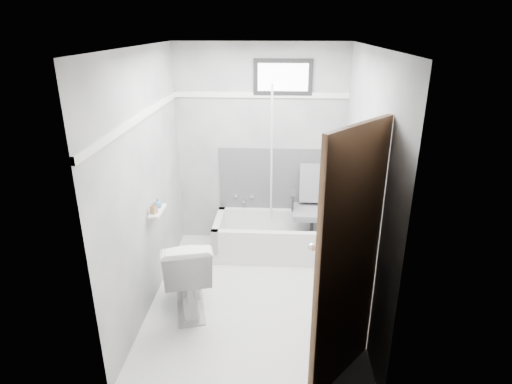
# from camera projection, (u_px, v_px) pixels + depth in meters

# --- Properties ---
(floor) EXTENTS (2.60, 2.60, 0.00)m
(floor) POSITION_uv_depth(u_px,v_px,m) (254.00, 296.00, 4.33)
(floor) COLOR white
(floor) RESTS_ON ground
(ceiling) EXTENTS (2.60, 2.60, 0.00)m
(ceiling) POSITION_uv_depth(u_px,v_px,m) (254.00, 47.00, 3.45)
(ceiling) COLOR silver
(ceiling) RESTS_ON floor
(wall_back) EXTENTS (2.00, 0.02, 2.40)m
(wall_back) POSITION_uv_depth(u_px,v_px,m) (260.00, 147.00, 5.10)
(wall_back) COLOR slate
(wall_back) RESTS_ON floor
(wall_front) EXTENTS (2.00, 0.02, 2.40)m
(wall_front) POSITION_uv_depth(u_px,v_px,m) (241.00, 258.00, 2.68)
(wall_front) COLOR slate
(wall_front) RESTS_ON floor
(wall_left) EXTENTS (0.02, 2.60, 2.40)m
(wall_left) POSITION_uv_depth(u_px,v_px,m) (146.00, 184.00, 3.94)
(wall_left) COLOR slate
(wall_left) RESTS_ON floor
(wall_right) EXTENTS (0.02, 2.60, 2.40)m
(wall_right) POSITION_uv_depth(u_px,v_px,m) (365.00, 188.00, 3.84)
(wall_right) COLOR slate
(wall_right) RESTS_ON floor
(bathtub) EXTENTS (1.50, 0.70, 0.42)m
(bathtub) POSITION_uv_depth(u_px,v_px,m) (278.00, 236.00, 5.11)
(bathtub) COLOR silver
(bathtub) RESTS_ON floor
(office_chair) EXTENTS (0.54, 0.54, 0.92)m
(office_chair) POSITION_uv_depth(u_px,v_px,m) (312.00, 207.00, 5.00)
(office_chair) COLOR #5E5E63
(office_chair) RESTS_ON bathtub
(toilet) EXTENTS (0.63, 0.88, 0.78)m
(toilet) POSITION_uv_depth(u_px,v_px,m) (187.00, 272.00, 4.04)
(toilet) COLOR white
(toilet) RESTS_ON floor
(door) EXTENTS (0.78, 0.78, 2.00)m
(door) POSITION_uv_depth(u_px,v_px,m) (395.00, 288.00, 2.73)
(door) COLOR brown
(door) RESTS_ON floor
(window) EXTENTS (0.66, 0.04, 0.40)m
(window) POSITION_uv_depth(u_px,v_px,m) (283.00, 77.00, 4.77)
(window) COLOR black
(window) RESTS_ON wall_back
(backerboard) EXTENTS (1.50, 0.02, 0.78)m
(backerboard) POSITION_uv_depth(u_px,v_px,m) (281.00, 180.00, 5.22)
(backerboard) COLOR #4C4C4F
(backerboard) RESTS_ON wall_back
(trim_back) EXTENTS (2.00, 0.02, 0.06)m
(trim_back) POSITION_uv_depth(u_px,v_px,m) (261.00, 95.00, 4.86)
(trim_back) COLOR white
(trim_back) RESTS_ON wall_back
(trim_left) EXTENTS (0.02, 2.60, 0.06)m
(trim_left) POSITION_uv_depth(u_px,v_px,m) (141.00, 117.00, 3.72)
(trim_left) COLOR white
(trim_left) RESTS_ON wall_left
(pole) EXTENTS (0.02, 0.41, 1.92)m
(pole) POSITION_uv_depth(u_px,v_px,m) (271.00, 166.00, 4.92)
(pole) COLOR silver
(pole) RESTS_ON bathtub
(shelf) EXTENTS (0.10, 0.32, 0.02)m
(shelf) POSITION_uv_depth(u_px,v_px,m) (158.00, 211.00, 4.10)
(shelf) COLOR silver
(shelf) RESTS_ON wall_left
(soap_bottle_a) EXTENTS (0.07, 0.07, 0.12)m
(soap_bottle_a) POSITION_uv_depth(u_px,v_px,m) (154.00, 208.00, 4.00)
(soap_bottle_a) COLOR #97714B
(soap_bottle_a) RESTS_ON shelf
(soap_bottle_b) EXTENTS (0.09, 0.09, 0.10)m
(soap_bottle_b) POSITION_uv_depth(u_px,v_px,m) (158.00, 203.00, 4.13)
(soap_bottle_b) COLOR slate
(soap_bottle_b) RESTS_ON shelf
(faucet) EXTENTS (0.26, 0.10, 0.16)m
(faucet) POSITION_uv_depth(u_px,v_px,m) (244.00, 198.00, 5.32)
(faucet) COLOR silver
(faucet) RESTS_ON wall_back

